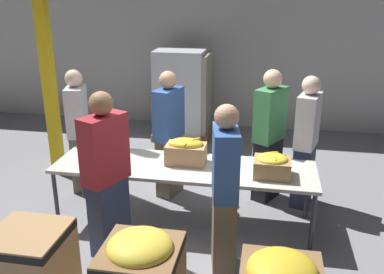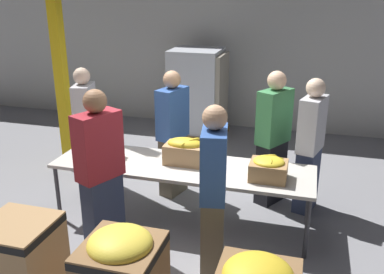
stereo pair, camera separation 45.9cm
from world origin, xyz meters
name	(u,v)px [view 1 (the left image)]	position (x,y,z in m)	size (l,w,h in m)	color
ground_plane	(184,221)	(0.00, 0.00, 0.00)	(30.00, 30.00, 0.00)	gray
wall_back	(224,26)	(0.00, 3.92, 2.00)	(16.00, 0.08, 4.00)	#B7B7B2
sorting_table	(184,169)	(0.00, 0.00, 0.70)	(3.07, 0.85, 0.75)	beige
banana_box_0	(100,150)	(-1.01, -0.05, 0.89)	(0.40, 0.29, 0.29)	olive
banana_box_1	(186,151)	(0.01, 0.08, 0.91)	(0.47, 0.30, 0.32)	tan
banana_box_2	(272,165)	(1.02, -0.10, 0.88)	(0.40, 0.34, 0.27)	#A37A4C
volunteer_0	(269,137)	(0.97, 0.82, 0.88)	(0.44, 0.53, 1.76)	black
volunteer_1	(107,177)	(-0.65, -0.76, 0.89)	(0.42, 0.54, 1.79)	#2D3856
volunteer_2	(306,143)	(1.43, 0.74, 0.85)	(0.35, 0.51, 1.72)	#2D3856
volunteer_3	(169,135)	(-0.34, 0.71, 0.85)	(0.36, 0.51, 1.72)	#6B604C
volunteer_4	(79,132)	(-1.60, 0.64, 0.85)	(0.34, 0.50, 1.71)	#6B604C
volunteer_5	(225,192)	(0.57, -0.81, 0.87)	(0.31, 0.50, 1.74)	#6B604C
donation_bin_0	(31,265)	(-1.06, -1.64, 0.40)	(0.63, 0.63, 0.74)	tan
support_pillar	(44,41)	(-2.22, 1.11, 2.00)	(0.16, 0.16, 4.00)	yellow
pallet_stack_0	(181,94)	(-0.68, 3.12, 0.81)	(0.97, 0.97, 1.65)	olive
pallet_stack_1	(187,96)	(-0.57, 3.13, 0.78)	(0.91, 0.91, 1.57)	olive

